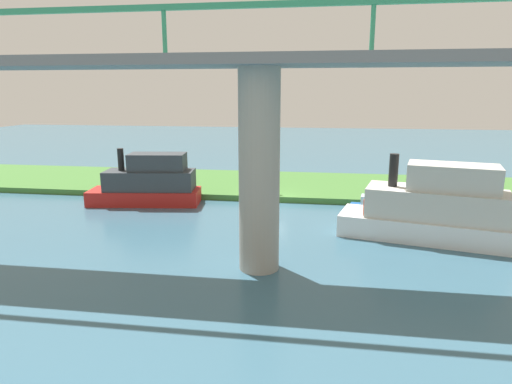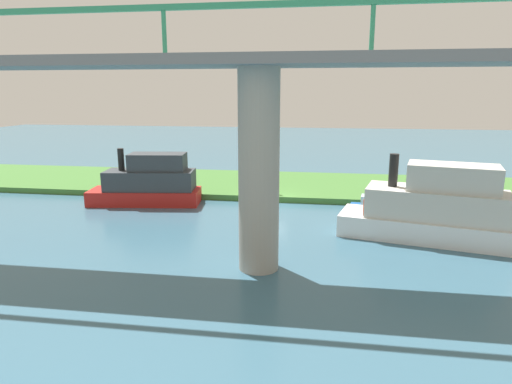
{
  "view_description": "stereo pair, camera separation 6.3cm",
  "coord_description": "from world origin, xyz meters",
  "px_view_note": "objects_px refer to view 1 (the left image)",
  "views": [
    {
      "loc": [
        -3.93,
        35.6,
        9.02
      ],
      "look_at": [
        0.62,
        5.0,
        2.0
      ],
      "focal_mm": 30.98,
      "sensor_mm": 36.0,
      "label": 1
    },
    {
      "loc": [
        -3.99,
        35.59,
        9.02
      ],
      "look_at": [
        0.62,
        5.0,
        2.0
      ],
      "focal_mm": 30.98,
      "sensor_mm": 36.0,
      "label": 2
    }
  ],
  "objects_px": {
    "bridge_pylon": "(259,172)",
    "motorboat_red": "(148,183)",
    "riverboat_paddlewheel": "(377,208)",
    "mooring_post": "(389,192)",
    "skiff_small": "(432,209)",
    "person_on_bank": "(276,186)"
  },
  "relations": [
    {
      "from": "bridge_pylon",
      "to": "person_on_bank",
      "type": "bearing_deg",
      "value": -87.48
    },
    {
      "from": "riverboat_paddlewheel",
      "to": "bridge_pylon",
      "type": "bearing_deg",
      "value": 57.76
    },
    {
      "from": "bridge_pylon",
      "to": "mooring_post",
      "type": "bearing_deg",
      "value": -120.02
    },
    {
      "from": "person_on_bank",
      "to": "riverboat_paddlewheel",
      "type": "height_order",
      "value": "person_on_bank"
    },
    {
      "from": "bridge_pylon",
      "to": "skiff_small",
      "type": "distance_m",
      "value": 12.13
    },
    {
      "from": "person_on_bank",
      "to": "motorboat_red",
      "type": "xyz_separation_m",
      "value": [
        10.3,
        2.76,
        0.49
      ]
    },
    {
      "from": "riverboat_paddlewheel",
      "to": "motorboat_red",
      "type": "bearing_deg",
      "value": -2.03
    },
    {
      "from": "bridge_pylon",
      "to": "motorboat_red",
      "type": "height_order",
      "value": "bridge_pylon"
    },
    {
      "from": "mooring_post",
      "to": "motorboat_red",
      "type": "relative_size",
      "value": 0.11
    },
    {
      "from": "bridge_pylon",
      "to": "motorboat_red",
      "type": "xyz_separation_m",
      "value": [
        10.95,
        -12.24,
        -3.41
      ]
    },
    {
      "from": "person_on_bank",
      "to": "motorboat_red",
      "type": "bearing_deg",
      "value": 15.01
    },
    {
      "from": "mooring_post",
      "to": "skiff_small",
      "type": "xyz_separation_m",
      "value": [
        -1.29,
        8.73,
        0.93
      ]
    },
    {
      "from": "mooring_post",
      "to": "skiff_small",
      "type": "bearing_deg",
      "value": 98.39
    },
    {
      "from": "bridge_pylon",
      "to": "riverboat_paddlewheel",
      "type": "height_order",
      "value": "bridge_pylon"
    },
    {
      "from": "mooring_post",
      "to": "motorboat_red",
      "type": "xyz_separation_m",
      "value": [
        19.59,
        2.71,
        0.68
      ]
    },
    {
      "from": "mooring_post",
      "to": "riverboat_paddlewheel",
      "type": "bearing_deg",
      "value": 68.46
    },
    {
      "from": "mooring_post",
      "to": "skiff_small",
      "type": "relative_size",
      "value": 0.1
    },
    {
      "from": "person_on_bank",
      "to": "riverboat_paddlewheel",
      "type": "distance_m",
      "value": 8.69
    },
    {
      "from": "mooring_post",
      "to": "riverboat_paddlewheel",
      "type": "relative_size",
      "value": 0.23
    },
    {
      "from": "riverboat_paddlewheel",
      "to": "skiff_small",
      "type": "bearing_deg",
      "value": 115.94
    },
    {
      "from": "skiff_small",
      "to": "mooring_post",
      "type": "bearing_deg",
      "value": -81.61
    },
    {
      "from": "person_on_bank",
      "to": "mooring_post",
      "type": "height_order",
      "value": "person_on_bank"
    }
  ]
}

